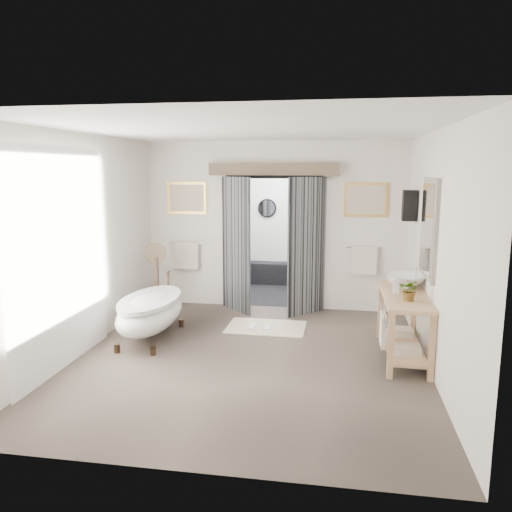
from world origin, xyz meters
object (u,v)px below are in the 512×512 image
object	(u,v)px
vanity	(402,320)
basin	(406,281)
rug	(266,327)
clawfoot_tub	(151,312)

from	to	relation	value
vanity	basin	size ratio (longest dim) A/B	2.97
vanity	basin	world-z (taller)	basin
rug	basin	distance (m)	2.27
basin	clawfoot_tub	bearing A→B (deg)	-156.16
vanity	rug	size ratio (longest dim) A/B	1.33
vanity	basin	xyz separation A→B (m)	(0.08, 0.34, 0.44)
rug	basin	world-z (taller)	basin
vanity	rug	distance (m)	2.17
rug	basin	xyz separation A→B (m)	(1.98, -0.58, 0.94)
clawfoot_tub	vanity	world-z (taller)	vanity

